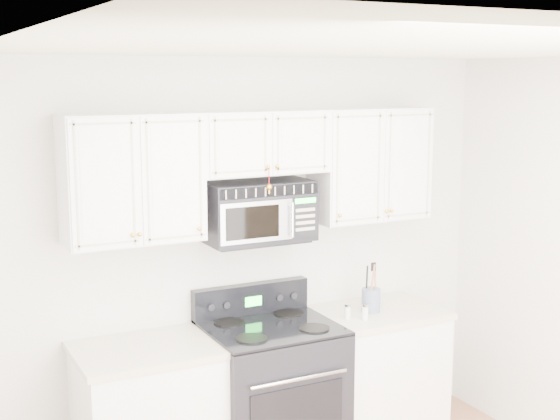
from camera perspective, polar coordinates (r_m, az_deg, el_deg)
room at (r=3.68m, az=9.30°, el=-9.10°), size 3.51×3.51×2.61m
base_cabinet_right at (r=5.52m, az=6.93°, el=-12.14°), size 0.86×0.65×0.92m
range at (r=5.10m, az=-0.67°, el=-13.28°), size 0.81×0.73×1.13m
upper_cabinets at (r=4.88m, az=-1.51°, el=3.34°), size 2.44×0.37×0.75m
microwave at (r=4.91m, az=-1.58°, el=-0.10°), size 0.69×0.39×0.38m
utensil_crock at (r=5.29m, az=6.67°, el=-6.52°), size 0.13×0.13×0.34m
shaker_salt at (r=5.13m, az=4.96°, el=-7.40°), size 0.04×0.04×0.10m
shaker_pepper at (r=5.12m, az=6.24°, el=-7.41°), size 0.04×0.04×0.11m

